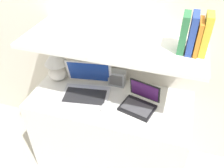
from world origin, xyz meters
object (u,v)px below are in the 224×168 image
(table_lamp, at_px, (56,63))
(book_green, at_px, (184,33))
(laptop_large, at_px, (86,88))
(book_orange, at_px, (198,37))
(router_box, at_px, (117,78))
(book_blue, at_px, (192,34))
(laptop_small, at_px, (140,102))
(computer_mouse, at_px, (105,106))
(book_yellow, at_px, (206,35))

(table_lamp, bearing_deg, book_green, -3.48)
(laptop_large, bearing_deg, book_orange, 4.05)
(router_box, xyz_separation_m, book_blue, (0.48, -0.12, 0.51))
(laptop_small, relative_size, book_blue, 1.18)
(laptop_small, relative_size, book_green, 1.20)
(computer_mouse, distance_m, book_yellow, 0.81)
(router_box, bearing_deg, table_lamp, -172.40)
(router_box, bearing_deg, book_orange, -13.25)
(book_blue, bearing_deg, table_lamp, 176.69)
(book_green, bearing_deg, computer_mouse, -159.90)
(table_lamp, height_order, book_blue, book_blue)
(table_lamp, xyz_separation_m, book_orange, (1.01, -0.06, 0.41))
(router_box, relative_size, book_green, 0.57)
(book_blue, height_order, book_green, book_blue)
(book_blue, bearing_deg, book_yellow, 0.00)
(table_lamp, distance_m, computer_mouse, 0.55)
(table_lamp, xyz_separation_m, laptop_large, (0.30, -0.11, -0.10))
(book_green, bearing_deg, book_blue, 0.00)
(book_green, bearing_deg, book_orange, 0.00)
(laptop_small, xyz_separation_m, book_yellow, (0.33, 0.07, 0.55))
(laptop_small, height_order, book_orange, book_orange)
(laptop_large, xyz_separation_m, book_yellow, (0.75, 0.05, 0.53))
(table_lamp, height_order, laptop_large, table_lamp)
(laptop_small, xyz_separation_m, book_orange, (0.29, 0.07, 0.52))
(table_lamp, relative_size, computer_mouse, 2.17)
(computer_mouse, distance_m, book_orange, 0.77)
(laptop_large, xyz_separation_m, computer_mouse, (0.19, -0.11, -0.03))
(table_lamp, distance_m, book_green, 1.02)
(laptop_small, bearing_deg, laptop_large, 176.74)
(laptop_large, bearing_deg, computer_mouse, -30.03)
(router_box, bearing_deg, book_blue, -14.24)
(computer_mouse, height_order, book_green, book_green)
(book_orange, bearing_deg, table_lamp, 176.81)
(laptop_large, bearing_deg, book_green, 4.60)
(laptop_small, distance_m, computer_mouse, 0.25)
(table_lamp, relative_size, router_box, 2.10)
(laptop_small, bearing_deg, book_orange, 14.34)
(router_box, bearing_deg, book_green, -15.75)
(book_yellow, bearing_deg, laptop_large, -176.15)
(book_yellow, distance_m, book_blue, 0.07)
(router_box, relative_size, book_orange, 0.65)
(table_lamp, bearing_deg, laptop_large, -19.75)
(book_yellow, relative_size, book_orange, 1.20)
(table_lamp, height_order, book_yellow, book_yellow)
(table_lamp, distance_m, laptop_small, 0.74)
(laptop_large, bearing_deg, router_box, 41.47)
(book_green, bearing_deg, table_lamp, 176.52)
(laptop_large, distance_m, book_orange, 0.88)
(computer_mouse, distance_m, book_green, 0.73)
(table_lamp, relative_size, laptop_large, 0.69)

